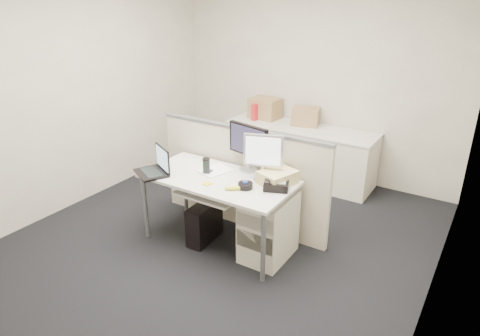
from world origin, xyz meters
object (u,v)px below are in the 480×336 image
Objects in this scene: monitor_main at (248,148)px; desk_phone at (276,185)px; laptop at (150,162)px; desk at (218,184)px.

desk_phone is at bearing -16.53° from monitor_main.
desk_phone is (0.45, -0.24, -0.21)m from monitor_main.
desk_phone is (1.22, 0.36, -0.10)m from laptop.
desk is 0.47m from monitor_main.
desk is 3.11× the size of monitor_main.
laptop reaches higher than desk.
monitor_main is at bearing 130.22° from desk_phone.
laptop is 1.28m from desk_phone.
laptop is (-0.77, -0.60, -0.11)m from monitor_main.
desk_phone is (0.60, 0.08, 0.10)m from desk.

